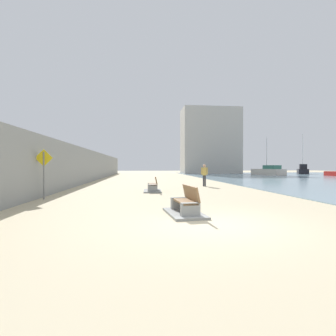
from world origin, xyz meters
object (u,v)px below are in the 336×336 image
bench_far (153,188)px  pedestrian_sign (44,168)px  boat_outer (303,170)px  boat_far_left (269,171)px  person_walking (204,173)px  bench_near (185,207)px

bench_far → pedestrian_sign: pedestrian_sign is taller
boat_outer → boat_far_left: boat_outer is taller
bench_far → person_walking: 5.74m
boat_far_left → pedestrian_sign: bearing=-132.5°
person_walking → boat_far_left: bearing=52.7°
bench_near → bench_far: size_ratio=1.03×
person_walking → boat_far_left: boat_far_left is taller
bench_far → boat_outer: (31.02, 30.93, 0.56)m
person_walking → bench_far: bearing=-139.3°
bench_far → pedestrian_sign: 6.53m
bench_near → boat_far_left: bearing=58.6°
boat_outer → pedestrian_sign: (-36.52, -34.18, 0.74)m
bench_near → bench_far: 7.88m
boat_outer → person_walking: bearing=-134.4°
bench_near → person_walking: bearing=72.7°
boat_outer → boat_far_left: size_ratio=1.19×
bench_near → boat_outer: 49.21m
bench_far → boat_far_left: bearing=50.7°
bench_far → pedestrian_sign: (-5.51, -3.25, 1.30)m
boat_outer → boat_far_left: (-9.59, -4.79, -0.08)m
bench_far → pedestrian_sign: bearing=-149.4°
boat_far_left → person_walking: bearing=-127.3°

